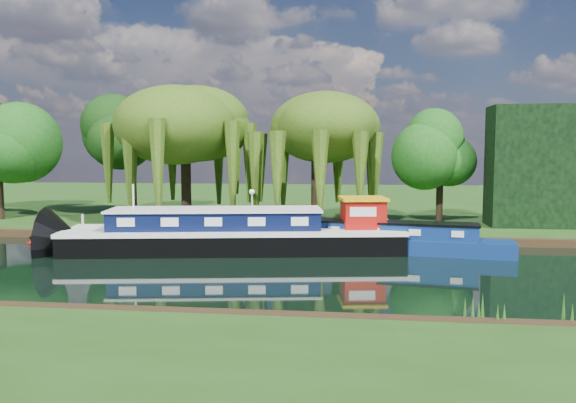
# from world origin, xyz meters

# --- Properties ---
(ground) EXTENTS (120.00, 120.00, 0.00)m
(ground) POSITION_xyz_m (0.00, 0.00, 0.00)
(ground) COLOR black
(far_bank) EXTENTS (120.00, 52.00, 0.45)m
(far_bank) POSITION_xyz_m (0.00, 34.00, 0.23)
(far_bank) COLOR #1B3A0F
(far_bank) RESTS_ON ground
(dutch_barge) EXTENTS (18.58, 6.93, 3.83)m
(dutch_barge) POSITION_xyz_m (0.77, 4.71, 0.95)
(dutch_barge) COLOR black
(dutch_barge) RESTS_ON ground
(narrowboat) EXTENTS (12.41, 3.84, 1.78)m
(narrowboat) POSITION_xyz_m (9.29, 5.48, 0.64)
(narrowboat) COLOR navy
(narrowboat) RESTS_ON ground
(red_dinghy) EXTENTS (3.87, 3.20, 0.70)m
(red_dinghy) POSITION_xyz_m (-10.56, 6.14, 0.00)
(red_dinghy) COLOR maroon
(red_dinghy) RESTS_ON ground
(white_cruiser) EXTENTS (2.74, 2.47, 1.28)m
(white_cruiser) POSITION_xyz_m (12.68, 6.23, 0.00)
(white_cruiser) COLOR silver
(white_cruiser) RESTS_ON ground
(willow_left) EXTENTS (7.60, 7.60, 9.10)m
(willow_left) POSITION_xyz_m (-4.81, 13.53, 7.06)
(willow_left) COLOR black
(willow_left) RESTS_ON far_bank
(willow_right) EXTENTS (6.67, 6.67, 8.13)m
(willow_right) POSITION_xyz_m (4.55, 12.22, 6.38)
(willow_right) COLOR black
(willow_right) RESTS_ON far_bank
(tree_far_mid) EXTENTS (5.35, 5.35, 8.75)m
(tree_far_mid) POSITION_xyz_m (-11.01, 18.98, 6.48)
(tree_far_mid) COLOR black
(tree_far_mid) RESTS_ON far_bank
(tree_far_right) EXTENTS (4.17, 4.17, 6.82)m
(tree_far_right) POSITION_xyz_m (13.02, 15.38, 5.15)
(tree_far_right) COLOR black
(tree_far_right) RESTS_ON far_bank
(conifer_hedge) EXTENTS (6.00, 3.00, 8.00)m
(conifer_hedge) POSITION_xyz_m (19.00, 14.00, 4.45)
(conifer_hedge) COLOR black
(conifer_hedge) RESTS_ON far_bank
(lamppost) EXTENTS (0.36, 0.36, 2.56)m
(lamppost) POSITION_xyz_m (0.50, 10.50, 2.42)
(lamppost) COLOR silver
(lamppost) RESTS_ON far_bank
(mooring_posts) EXTENTS (19.16, 0.16, 1.00)m
(mooring_posts) POSITION_xyz_m (-0.50, 8.40, 0.95)
(mooring_posts) COLOR silver
(mooring_posts) RESTS_ON far_bank
(reeds_near) EXTENTS (33.70, 1.50, 1.10)m
(reeds_near) POSITION_xyz_m (6.87, -7.57, 0.55)
(reeds_near) COLOR #254F15
(reeds_near) RESTS_ON ground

